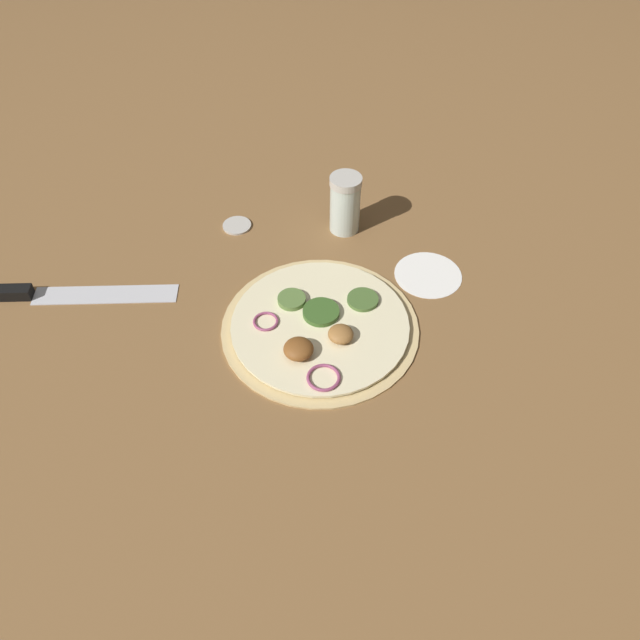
{
  "coord_description": "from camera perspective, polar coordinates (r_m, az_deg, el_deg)",
  "views": [
    {
      "loc": [
        0.51,
        0.26,
        0.65
      ],
      "look_at": [
        0.0,
        0.0,
        0.02
      ],
      "focal_mm": 35.0,
      "sensor_mm": 36.0,
      "label": 1
    }
  ],
  "objects": [
    {
      "name": "spice_jar",
      "position": [
        0.99,
        2.3,
        10.59
      ],
      "size": [
        0.05,
        0.05,
        0.1
      ],
      "color": "silver",
      "rests_on": "ground_plane"
    },
    {
      "name": "loose_cap",
      "position": [
        1.03,
        -7.61,
        8.63
      ],
      "size": [
        0.05,
        0.05,
        0.01
      ],
      "color": "beige",
      "rests_on": "ground_plane"
    },
    {
      "name": "ground_plane",
      "position": [
        0.87,
        0.0,
        -0.72
      ],
      "size": [
        3.0,
        3.0,
        0.0
      ],
      "primitive_type": "plane",
      "color": "brown"
    },
    {
      "name": "pizza",
      "position": [
        0.86,
        -0.04,
        -0.55
      ],
      "size": [
        0.27,
        0.27,
        0.03
      ],
      "color": "#D6B77A",
      "rests_on": "ground_plane"
    },
    {
      "name": "knife",
      "position": [
        0.99,
        -24.52,
        2.22
      ],
      "size": [
        0.17,
        0.28,
        0.02
      ],
      "rotation": [
        0.0,
        0.0,
        2.08
      ],
      "color": "silver",
      "rests_on": "ground_plane"
    },
    {
      "name": "flour_patch",
      "position": [
        0.96,
        9.85,
        4.11
      ],
      "size": [
        0.1,
        0.1,
        0.0
      ],
      "color": "white",
      "rests_on": "ground_plane"
    }
  ]
}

